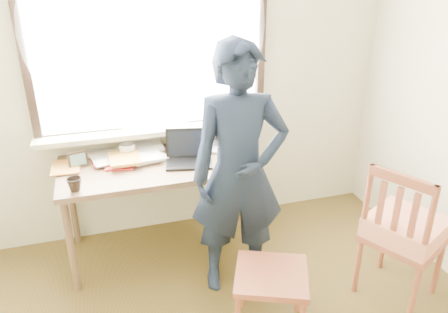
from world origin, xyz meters
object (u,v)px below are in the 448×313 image
object	(u,v)px
laptop	(189,154)
mug_dark	(75,184)
work_chair	(271,282)
desk	(158,173)
side_chair	(404,230)
mug_white	(127,150)
person	(239,173)

from	to	relation	value
laptop	mug_dark	distance (m)	0.85
laptop	work_chair	size ratio (longest dim) A/B	0.69
laptop	desk	bearing A→B (deg)	172.27
mug_dark	work_chair	size ratio (longest dim) A/B	0.18
mug_dark	desk	bearing A→B (deg)	24.53
desk	laptop	size ratio (longest dim) A/B	3.72
mug_dark	side_chair	xyz separation A→B (m)	(2.05, -0.73, -0.29)
desk	mug_dark	world-z (taller)	mug_dark
desk	mug_dark	size ratio (longest dim) A/B	14.66
mug_dark	mug_white	bearing A→B (deg)	50.65
laptop	mug_white	bearing A→B (deg)	151.29
mug_white	work_chair	bearing A→B (deg)	-60.76
desk	mug_white	xyz separation A→B (m)	(-0.20, 0.21, 0.13)
mug_white	person	world-z (taller)	person
side_chair	person	distance (m)	1.16
desk	side_chair	xyz separation A→B (m)	(1.47, -0.99, -0.17)
desk	person	distance (m)	0.74
mug_white	person	bearing A→B (deg)	-48.61
desk	person	size ratio (longest dim) A/B	0.82
mug_white	mug_dark	size ratio (longest dim) A/B	1.27
mug_dark	person	size ratio (longest dim) A/B	0.06
person	work_chair	bearing A→B (deg)	-76.67
person	side_chair	bearing A→B (deg)	-15.48
side_chair	person	size ratio (longest dim) A/B	0.57
work_chair	laptop	bearing A→B (deg)	104.79
side_chair	desk	bearing A→B (deg)	145.93
desk	work_chair	world-z (taller)	desk
person	desk	bearing A→B (deg)	138.97
mug_white	side_chair	xyz separation A→B (m)	(1.67, -1.20, -0.29)
laptop	mug_dark	bearing A→B (deg)	-164.01
desk	work_chair	size ratio (longest dim) A/B	2.57
mug_dark	work_chair	bearing A→B (deg)	-35.63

